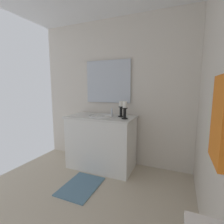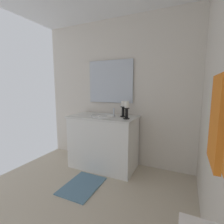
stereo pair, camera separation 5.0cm
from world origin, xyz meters
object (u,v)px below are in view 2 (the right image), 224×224
(towel_near_vanity, at_px, (217,121))
(sink_basin, at_px, (103,118))
(mirror, at_px, (110,82))
(bath_mat, at_px, (82,186))
(vanity_cabinet, at_px, (103,142))
(candle_holder_tall, at_px, (127,110))
(candle_holder_short, at_px, (123,109))

(towel_near_vanity, bearing_deg, sink_basin, -134.79)
(mirror, relative_size, bath_mat, 1.35)
(vanity_cabinet, relative_size, candle_holder_tall, 4.22)
(bath_mat, bearing_deg, vanity_cabinet, -180.00)
(bath_mat, bearing_deg, mirror, -180.00)
(vanity_cabinet, height_order, candle_holder_short, candle_holder_short)
(candle_holder_tall, bearing_deg, candle_holder_short, -144.04)
(towel_near_vanity, bearing_deg, mirror, -140.16)
(sink_basin, xyz_separation_m, bath_mat, (0.62, -0.00, -0.82))
(candle_holder_short, bearing_deg, bath_mat, -24.12)
(vanity_cabinet, relative_size, candle_holder_short, 4.42)
(sink_basin, xyz_separation_m, towel_near_vanity, (1.35, 1.36, 0.32))
(sink_basin, height_order, candle_holder_tall, candle_holder_tall)
(bath_mat, bearing_deg, sink_basin, 179.91)
(candle_holder_tall, bearing_deg, vanity_cabinet, -100.05)
(candle_holder_tall, bearing_deg, sink_basin, -100.07)
(candle_holder_short, distance_m, bath_mat, 1.25)
(candle_holder_short, relative_size, bath_mat, 0.41)
(sink_basin, distance_m, candle_holder_tall, 0.47)
(vanity_cabinet, distance_m, candle_holder_tall, 0.71)
(candle_holder_tall, height_order, candle_holder_short, candle_holder_tall)
(vanity_cabinet, distance_m, sink_basin, 0.39)
(vanity_cabinet, xyz_separation_m, sink_basin, (0.00, 0.00, 0.39))
(candle_holder_tall, relative_size, towel_near_vanity, 0.56)
(sink_basin, xyz_separation_m, candle_holder_tall, (0.08, 0.42, 0.17))
(candle_holder_short, bearing_deg, vanity_cabinet, -76.13)
(sink_basin, height_order, candle_holder_short, candle_holder_short)
(sink_basin, height_order, towel_near_vanity, towel_near_vanity)
(mirror, bearing_deg, candle_holder_short, 57.27)
(candle_holder_tall, distance_m, towel_near_vanity, 1.58)
(candle_holder_short, xyz_separation_m, bath_mat, (0.70, -0.31, -0.98))
(candle_holder_short, height_order, bath_mat, candle_holder_short)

